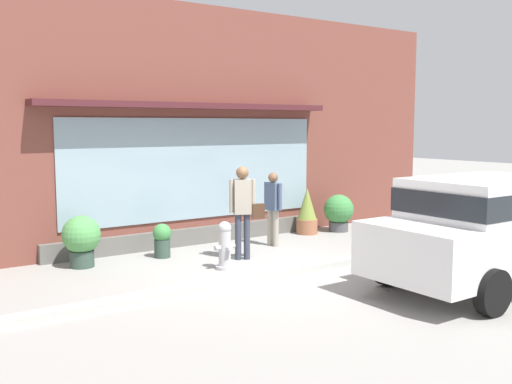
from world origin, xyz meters
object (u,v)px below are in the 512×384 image
pedestrian_passerby (273,203)px  potted_plant_window_left (81,238)px  pedestrian_with_handbag (244,205)px  potted_plant_low_front (307,212)px  fire_hydrant (225,246)px  parked_car_white (491,225)px  potted_plant_by_entrance (339,211)px  potted_plant_trailing_edge (162,239)px

pedestrian_passerby → potted_plant_window_left: 3.95m
pedestrian_with_handbag → potted_plant_low_front: bearing=50.9°
fire_hydrant → parked_car_white: parked_car_white is taller
parked_car_white → potted_plant_low_front: bearing=84.5°
pedestrian_passerby → pedestrian_with_handbag: bearing=-65.5°
pedestrian_passerby → potted_plant_low_front: size_ratio=1.43×
fire_hydrant → parked_car_white: size_ratio=0.19×
fire_hydrant → parked_car_white: 4.40m
pedestrian_with_handbag → potted_plant_window_left: pedestrian_with_handbag is taller
potted_plant_by_entrance → potted_plant_trailing_edge: 4.69m
potted_plant_trailing_edge → potted_plant_window_left: size_ratio=0.70×
parked_car_white → potted_plant_by_entrance: 5.08m
fire_hydrant → pedestrian_with_handbag: (0.69, 0.43, 0.62)m
pedestrian_with_handbag → potted_plant_trailing_edge: (-1.19, 1.03, -0.68)m
potted_plant_trailing_edge → fire_hydrant: bearing=-71.1°
pedestrian_with_handbag → potted_plant_trailing_edge: bearing=163.2°
potted_plant_by_entrance → potted_plant_trailing_edge: size_ratio=1.35×
parked_car_white → potted_plant_low_front: 5.11m
potted_plant_by_entrance → parked_car_white: bearing=-105.0°
potted_plant_by_entrance → potted_plant_trailing_edge: bearing=-178.4°
parked_car_white → pedestrian_passerby: bearing=102.5°
potted_plant_low_front → potted_plant_window_left: bearing=-177.9°
pedestrian_passerby → potted_plant_low_front: bearing=108.2°
pedestrian_passerby → potted_plant_by_entrance: bearing=95.9°
pedestrian_passerby → fire_hydrant: bearing=-64.6°
potted_plant_by_entrance → potted_plant_window_left: 6.20m
pedestrian_passerby → potted_plant_low_front: 1.65m
parked_car_white → potted_plant_trailing_edge: parked_car_white is taller
potted_plant_trailing_edge → potted_plant_low_front: (3.85, 0.31, 0.16)m
potted_plant_by_entrance → potted_plant_low_front: (-0.83, 0.18, 0.04)m
potted_plant_trailing_edge → potted_plant_low_front: 3.87m
pedestrian_with_handbag → potted_plant_window_left: bearing=-179.0°
pedestrian_passerby → potted_plant_by_entrance: 2.38m
potted_plant_by_entrance → fire_hydrant: bearing=-159.1°
pedestrian_with_handbag → potted_plant_window_left: 2.98m
fire_hydrant → pedestrian_passerby: 2.25m
pedestrian_passerby → potted_plant_window_left: (-3.90, 0.46, -0.38)m
potted_plant_trailing_edge → parked_car_white: bearing=-54.7°
pedestrian_with_handbag → potted_plant_trailing_edge: 1.71m
parked_car_white → potted_plant_trailing_edge: size_ratio=6.82×
potted_plant_trailing_edge → potted_plant_window_left: bearing=175.4°
potted_plant_low_front → potted_plant_window_left: potted_plant_low_front is taller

